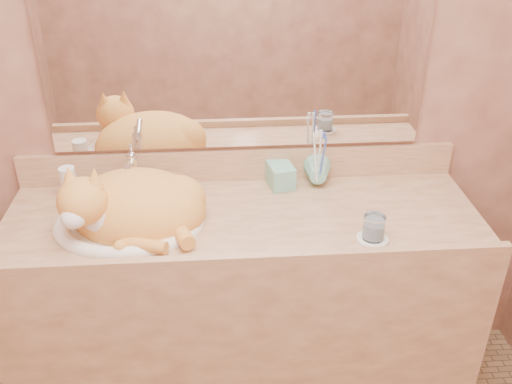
{
  "coord_description": "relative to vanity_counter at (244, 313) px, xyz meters",
  "views": [
    {
      "loc": [
        -0.07,
        -0.89,
        1.87
      ],
      "look_at": [
        0.04,
        0.7,
        0.95
      ],
      "focal_mm": 40.0,
      "sensor_mm": 36.0,
      "label": 1
    }
  ],
  "objects": [
    {
      "name": "wall_back",
      "position": [
        0.0,
        0.28,
        0.82
      ],
      "size": [
        2.4,
        0.02,
        2.5
      ],
      "primitive_type": "cube",
      "color": "brown",
      "rests_on": "ground"
    },
    {
      "name": "vanity_counter",
      "position": [
        0.0,
        0.0,
        0.0
      ],
      "size": [
        1.6,
        0.55,
        0.85
      ],
      "primitive_type": null,
      "color": "#936241",
      "rests_on": "floor"
    },
    {
      "name": "mirror",
      "position": [
        0.0,
        0.26,
        0.97
      ],
      "size": [
        1.3,
        0.02,
        0.8
      ],
      "primitive_type": "cube",
      "color": "white",
      "rests_on": "wall_back"
    },
    {
      "name": "sink_basin",
      "position": [
        -0.37,
        -0.02,
        0.5
      ],
      "size": [
        0.51,
        0.44,
        0.15
      ],
      "primitive_type": null,
      "rotation": [
        0.0,
        0.0,
        0.09
      ],
      "color": "white",
      "rests_on": "vanity_counter"
    },
    {
      "name": "faucet",
      "position": [
        -0.37,
        0.16,
        0.52
      ],
      "size": [
        0.07,
        0.14,
        0.18
      ],
      "primitive_type": null,
      "rotation": [
        0.0,
        0.0,
        0.19
      ],
      "color": "silver",
      "rests_on": "vanity_counter"
    },
    {
      "name": "cat",
      "position": [
        -0.36,
        -0.02,
        0.5
      ],
      "size": [
        0.51,
        0.44,
        0.25
      ],
      "primitive_type": null,
      "rotation": [
        0.0,
        0.0,
        -0.17
      ],
      "color": "orange",
      "rests_on": "sink_basin"
    },
    {
      "name": "soap_dispenser",
      "position": [
        0.16,
        0.15,
        0.52
      ],
      "size": [
        0.1,
        0.1,
        0.19
      ],
      "primitive_type": "imported",
      "rotation": [
        0.0,
        0.0,
        0.2
      ],
      "color": "#76BEA8",
      "rests_on": "vanity_counter"
    },
    {
      "name": "toothbrush_cup",
      "position": [
        0.28,
        0.16,
        0.47
      ],
      "size": [
        0.11,
        0.11,
        0.1
      ],
      "primitive_type": "imported",
      "rotation": [
        0.0,
        0.0,
        -0.12
      ],
      "color": "#76BEA8",
      "rests_on": "vanity_counter"
    },
    {
      "name": "toothbrushes",
      "position": [
        0.28,
        0.16,
        0.56
      ],
      "size": [
        0.04,
        0.04,
        0.24
      ],
      "primitive_type": null,
      "color": "white",
      "rests_on": "toothbrush_cup"
    },
    {
      "name": "saucer",
      "position": [
        0.4,
        -0.17,
        0.43
      ],
      "size": [
        0.1,
        0.1,
        0.01
      ],
      "primitive_type": "cylinder",
      "color": "white",
      "rests_on": "vanity_counter"
    },
    {
      "name": "water_glass",
      "position": [
        0.4,
        -0.17,
        0.47
      ],
      "size": [
        0.07,
        0.07,
        0.08
      ],
      "primitive_type": "cylinder",
      "color": "white",
      "rests_on": "saucer"
    },
    {
      "name": "lotion_bottle",
      "position": [
        -0.59,
        0.14,
        0.49
      ],
      "size": [
        0.05,
        0.05,
        0.13
      ],
      "primitive_type": "cylinder",
      "color": "white",
      "rests_on": "vanity_counter"
    }
  ]
}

